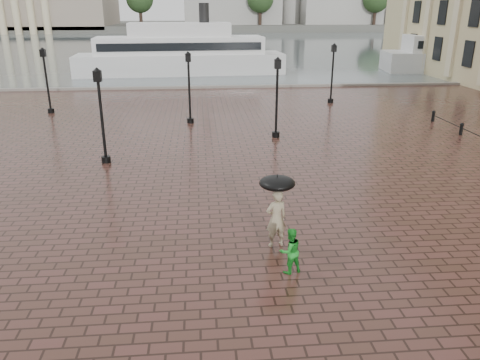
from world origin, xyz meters
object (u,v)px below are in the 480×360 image
Objects in this scene: child_pedestrian at (290,251)px; adult_pedestrian at (276,219)px; ferry_near at (180,53)px; street_lamps at (195,88)px.

adult_pedestrian is at bearing -103.96° from child_pedestrian.
ferry_near is (-4.19, 41.48, 1.34)m from adult_pedestrian.
child_pedestrian is (2.62, -18.33, -1.65)m from street_lamps.
street_lamps is 15.80× the size of child_pedestrian.
ferry_near reaches higher than adult_pedestrian.
child_pedestrian is at bearing -81.86° from street_lamps.
adult_pedestrian is 1.62m from child_pedestrian.
ferry_near is at bearing -103.44° from child_pedestrian.
street_lamps is at bearing -96.04° from adult_pedestrian.
adult_pedestrian reaches higher than child_pedestrian.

